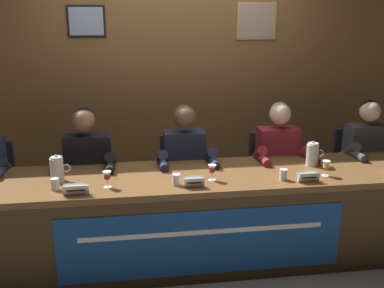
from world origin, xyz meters
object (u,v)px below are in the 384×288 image
(panelist_center, at_px, (186,164))
(panelist_far_right, at_px, (369,156))
(panelist_left, at_px, (86,169))
(nameplate_right, at_px, (308,177))
(panelist_right, at_px, (280,160))
(juice_glass_center, at_px, (212,170))
(water_pitcher_left_side, at_px, (57,169))
(water_cup_center, at_px, (176,180))
(juice_glass_right, at_px, (326,165))
(water_pitcher_right_side, at_px, (313,154))
(chair_far_right, at_px, (355,176))
(water_cup_right, at_px, (283,175))
(nameplate_left, at_px, (76,190))
(conference_table, at_px, (194,206))
(chair_right, at_px, (271,181))
(chair_left, at_px, (90,190))
(juice_glass_left, at_px, (107,176))
(water_cup_left, at_px, (55,185))
(chair_center, at_px, (183,185))
(nameplate_center, at_px, (194,182))

(panelist_center, xyz_separation_m, panelist_far_right, (1.70, 0.00, 0.00))
(panelist_left, bearing_deg, nameplate_right, -21.25)
(panelist_left, bearing_deg, panelist_right, 0.00)
(juice_glass_center, bearing_deg, water_pitcher_left_side, 172.51)
(water_cup_center, relative_size, nameplate_right, 0.52)
(juice_glass_right, relative_size, water_pitcher_right_side, 0.59)
(chair_far_right, bearing_deg, panelist_center, -173.36)
(water_cup_center, bearing_deg, water_cup_right, -0.52)
(nameplate_left, distance_m, panelist_center, 1.10)
(nameplate_right, xyz_separation_m, chair_far_right, (0.86, 0.86, -0.36))
(conference_table, distance_m, panelist_right, 1.00)
(nameplate_right, height_order, panelist_far_right, panelist_far_right)
(chair_far_right, bearing_deg, water_cup_right, -142.51)
(nameplate_left, relative_size, panelist_far_right, 0.15)
(chair_right, distance_m, panelist_right, 0.34)
(chair_left, xyz_separation_m, juice_glass_right, (1.88, -0.75, 0.40))
(juice_glass_left, bearing_deg, panelist_right, 20.52)
(juice_glass_left, bearing_deg, panelist_left, 109.89)
(chair_left, distance_m, water_cup_left, 0.84)
(nameplate_left, xyz_separation_m, panelist_right, (1.71, 0.67, -0.08))
(chair_right, bearing_deg, conference_table, -140.87)
(conference_table, xyz_separation_m, panelist_center, (-0.00, 0.49, 0.18))
(chair_right, distance_m, water_cup_right, 0.89)
(juice_glass_center, bearing_deg, panelist_far_right, 18.47)
(panelist_right, bearing_deg, water_pitcher_left_side, -168.76)
(water_pitcher_left_side, bearing_deg, panelist_right, 11.24)
(chair_center, xyz_separation_m, water_pitcher_left_side, (-1.02, -0.57, 0.41))
(chair_left, xyz_separation_m, nameplate_center, (0.83, -0.84, 0.36))
(chair_left, distance_m, nameplate_right, 1.93)
(juice_glass_center, xyz_separation_m, chair_right, (0.72, 0.72, -0.40))
(nameplate_right, bearing_deg, conference_table, 168.91)
(conference_table, relative_size, nameplate_right, 28.06)
(nameplate_center, xyz_separation_m, chair_far_right, (1.73, 0.84, -0.36))
(conference_table, bearing_deg, juice_glass_right, -3.42)
(panelist_center, relative_size, panelist_far_right, 1.00)
(chair_left, relative_size, water_cup_center, 10.38)
(juice_glass_left, height_order, panelist_right, panelist_right)
(juice_glass_left, relative_size, panelist_center, 0.10)
(conference_table, distance_m, water_pitcher_right_side, 1.09)
(panelist_center, xyz_separation_m, chair_far_right, (1.70, 0.20, -0.28))
(nameplate_center, distance_m, water_cup_right, 0.70)
(juice_glass_right, bearing_deg, panelist_center, 151.59)
(chair_left, bearing_deg, chair_far_right, 0.00)
(chair_right, relative_size, water_pitcher_right_side, 4.20)
(panelist_left, bearing_deg, conference_table, -30.10)
(chair_right, bearing_deg, juice_glass_left, -153.14)
(juice_glass_left, height_order, panelist_center, panelist_center)
(juice_glass_right, height_order, panelist_far_right, panelist_far_right)
(water_cup_center, height_order, water_pitcher_left_side, water_pitcher_left_side)
(water_cup_center, bearing_deg, water_pitcher_left_side, 166.37)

